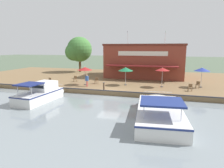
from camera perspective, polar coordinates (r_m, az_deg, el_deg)
ground_plane at (r=23.61m, az=-0.95°, el=-3.51°), size 220.00×220.00×0.00m
quay_deck at (r=34.01m, az=4.52°, el=1.30°), size 22.00×56.00×0.60m
quay_edge_fender at (r=23.55m, az=-0.89°, el=-1.92°), size 0.20×50.40×0.10m
waterfront_restaurant at (r=35.75m, az=9.47°, el=6.67°), size 10.02×13.08×7.91m
patio_umbrella_mid_patio_right at (r=27.06m, az=3.93°, el=4.25°), size 2.05×2.05×2.46m
patio_umbrella_mid_patio_left at (r=27.87m, az=24.35°, el=3.82°), size 1.93×1.93×2.59m
patio_umbrella_near_quay_edge at (r=26.41m, az=14.24°, el=4.09°), size 1.82×1.82×2.55m
patio_umbrella_by_entrance at (r=27.48m, az=-7.75°, el=4.38°), size 2.05×2.05×2.48m
cafe_chair_beside_entrance at (r=30.39m, az=-10.47°, el=1.54°), size 0.51×0.51×0.85m
cafe_chair_mid_patio at (r=29.53m, az=-17.44°, el=0.97°), size 0.49×0.49×0.85m
cafe_chair_back_row_seat at (r=28.45m, az=-4.49°, el=1.08°), size 0.47×0.47×0.85m
cafe_chair_facing_river at (r=25.21m, az=21.44°, el=-0.84°), size 0.54×0.54×0.85m
cafe_chair_far_corner_seat at (r=27.50m, az=23.29°, el=-0.08°), size 0.58×0.58×0.85m
person_at_quay_edge at (r=26.38m, az=-7.18°, el=1.40°), size 0.45×0.45×1.59m
motorboat_fourth_along at (r=16.98m, az=13.28°, el=-7.14°), size 9.72×4.25×2.07m
motorboat_second_along at (r=22.77m, az=-19.12°, el=-2.47°), size 6.57×2.69×2.13m
mooring_post at (r=23.91m, az=-2.35°, el=-0.66°), size 0.22×0.22×0.96m
tree_behind_restaurant at (r=42.16m, az=-9.66°, el=9.55°), size 5.37×5.11×7.23m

